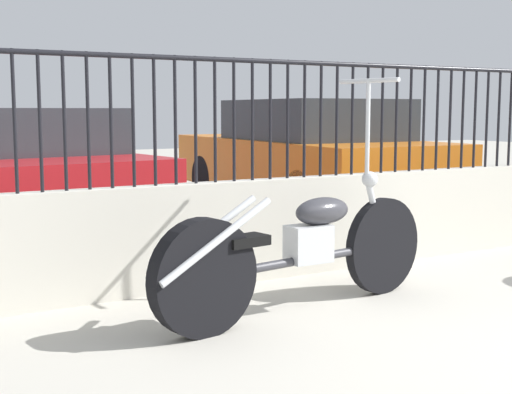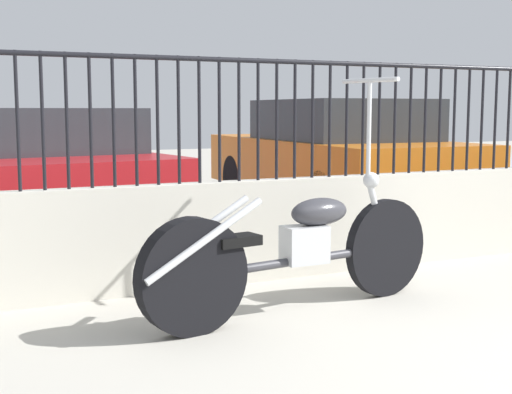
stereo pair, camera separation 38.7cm
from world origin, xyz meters
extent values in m
cube|color=beige|center=(0.00, 2.57, 0.38)|extent=(8.60, 0.18, 0.76)
cylinder|color=black|center=(-2.50, 2.57, 1.22)|extent=(0.02, 0.02, 0.91)
cylinder|color=black|center=(-2.35, 2.57, 1.22)|extent=(0.02, 0.02, 0.91)
cylinder|color=black|center=(-2.19, 2.57, 1.22)|extent=(0.02, 0.02, 0.91)
cylinder|color=black|center=(-2.03, 2.57, 1.22)|extent=(0.02, 0.02, 0.91)
cylinder|color=black|center=(-1.88, 2.57, 1.22)|extent=(0.02, 0.02, 0.91)
cylinder|color=black|center=(-1.72, 2.57, 1.22)|extent=(0.02, 0.02, 0.91)
cylinder|color=black|center=(-1.56, 2.57, 1.22)|extent=(0.02, 0.02, 0.91)
cylinder|color=black|center=(-1.41, 2.57, 1.22)|extent=(0.02, 0.02, 0.91)
cylinder|color=black|center=(-1.25, 2.57, 1.22)|extent=(0.02, 0.02, 0.91)
cylinder|color=black|center=(-1.09, 2.57, 1.22)|extent=(0.02, 0.02, 0.91)
cylinder|color=black|center=(-0.94, 2.57, 1.22)|extent=(0.02, 0.02, 0.91)
cylinder|color=black|center=(-0.78, 2.57, 1.22)|extent=(0.02, 0.02, 0.91)
cylinder|color=black|center=(-0.63, 2.57, 1.22)|extent=(0.02, 0.02, 0.91)
cylinder|color=black|center=(-0.47, 2.57, 1.22)|extent=(0.02, 0.02, 0.91)
cylinder|color=black|center=(-0.31, 2.57, 1.22)|extent=(0.02, 0.02, 0.91)
cylinder|color=black|center=(-0.16, 2.57, 1.22)|extent=(0.02, 0.02, 0.91)
cylinder|color=black|center=(0.00, 2.57, 1.22)|extent=(0.02, 0.02, 0.91)
cylinder|color=black|center=(0.16, 2.57, 1.22)|extent=(0.02, 0.02, 0.91)
cylinder|color=black|center=(0.31, 2.57, 1.22)|extent=(0.02, 0.02, 0.91)
cylinder|color=black|center=(0.47, 2.57, 1.22)|extent=(0.02, 0.02, 0.91)
cylinder|color=black|center=(0.63, 2.57, 1.22)|extent=(0.02, 0.02, 0.91)
cylinder|color=black|center=(0.78, 2.57, 1.22)|extent=(0.02, 0.02, 0.91)
cylinder|color=black|center=(0.94, 2.57, 1.22)|extent=(0.02, 0.02, 0.91)
cylinder|color=black|center=(1.09, 2.57, 1.22)|extent=(0.02, 0.02, 0.91)
cylinder|color=black|center=(1.25, 2.57, 1.22)|extent=(0.02, 0.02, 0.91)
cylinder|color=black|center=(1.41, 2.57, 1.22)|extent=(0.02, 0.02, 0.91)
cylinder|color=black|center=(1.56, 2.57, 1.22)|extent=(0.02, 0.02, 0.91)
cylinder|color=black|center=(1.72, 2.57, 1.22)|extent=(0.02, 0.02, 0.91)
cylinder|color=black|center=(0.00, 2.57, 1.65)|extent=(8.60, 0.04, 0.04)
cylinder|color=black|center=(-0.19, 1.76, 0.34)|extent=(0.68, 0.18, 0.68)
cylinder|color=black|center=(-1.71, 1.53, 0.34)|extent=(0.70, 0.22, 0.69)
cylinder|color=#38383D|center=(-0.95, 1.64, 0.34)|extent=(1.41, 0.27, 0.06)
cube|color=silver|center=(-0.90, 1.65, 0.44)|extent=(0.28, 0.18, 0.24)
ellipsoid|color=#38383D|center=(-0.78, 1.67, 0.64)|extent=(0.46, 0.26, 0.18)
cube|color=black|center=(-1.41, 1.57, 0.52)|extent=(0.30, 0.20, 0.06)
cylinder|color=silver|center=(-0.28, 1.75, 0.59)|extent=(0.23, 0.08, 0.51)
sphere|color=silver|center=(-0.34, 1.74, 0.82)|extent=(0.11, 0.11, 0.11)
cylinder|color=silver|center=(-0.37, 1.73, 1.16)|extent=(0.03, 0.03, 0.65)
cylinder|color=silver|center=(-0.37, 1.73, 1.48)|extent=(0.11, 0.52, 0.03)
cylinder|color=silver|center=(-1.65, 1.46, 0.56)|extent=(0.77, 0.16, 0.44)
cylinder|color=silver|center=(-1.67, 1.60, 0.56)|extent=(0.77, 0.16, 0.44)
cylinder|color=black|center=(-1.23, 7.08, 0.32)|extent=(0.18, 0.65, 0.64)
cylinder|color=black|center=(-0.94, 4.51, 0.32)|extent=(0.18, 0.65, 0.64)
cube|color=#AD191E|center=(-1.93, 5.70, 0.55)|extent=(2.28, 4.35, 0.62)
cube|color=#2D3338|center=(-1.91, 5.49, 1.08)|extent=(1.85, 2.18, 0.45)
cylinder|color=black|center=(1.03, 7.11, 0.32)|extent=(0.14, 0.65, 0.64)
cylinder|color=black|center=(2.76, 7.01, 0.32)|extent=(0.14, 0.65, 0.64)
cylinder|color=black|center=(0.88, 4.36, 0.32)|extent=(0.14, 0.65, 0.64)
cylinder|color=black|center=(2.61, 4.26, 0.32)|extent=(0.14, 0.65, 0.64)
cube|color=orange|center=(1.82, 5.69, 0.58)|extent=(2.09, 4.53, 0.67)
cube|color=#2D3338|center=(1.81, 5.46, 1.17)|extent=(1.78, 2.22, 0.50)
camera|label=1|loc=(-3.45, -2.06, 1.29)|focal=50.00mm
camera|label=2|loc=(-3.11, -2.24, 1.29)|focal=50.00mm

